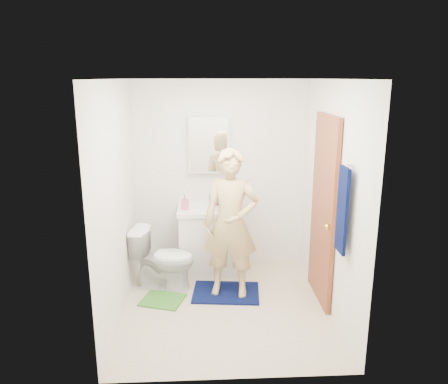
{
  "coord_description": "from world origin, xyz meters",
  "views": [
    {
      "loc": [
        -0.24,
        -4.29,
        2.42
      ],
      "look_at": [
        -0.0,
        0.25,
        1.22
      ],
      "focal_mm": 35.0,
      "sensor_mm": 36.0,
      "label": 1
    }
  ],
  "objects_px": {
    "toilet": "(164,258)",
    "toothbrush_cup": "(218,201)",
    "medicine_cabinet": "(209,145)",
    "soap_dispenser": "(185,202)",
    "vanity_cabinet": "(210,241)",
    "man": "(231,224)",
    "towel": "(342,210)"
  },
  "relations": [
    {
      "from": "towel",
      "to": "soap_dispenser",
      "type": "xyz_separation_m",
      "value": [
        -1.48,
        1.41,
        -0.31
      ]
    },
    {
      "from": "medicine_cabinet",
      "to": "toothbrush_cup",
      "type": "relative_size",
      "value": 5.14
    },
    {
      "from": "toilet",
      "to": "soap_dispenser",
      "type": "relative_size",
      "value": 4.01
    },
    {
      "from": "soap_dispenser",
      "to": "man",
      "type": "distance_m",
      "value": 0.79
    },
    {
      "from": "toilet",
      "to": "vanity_cabinet",
      "type": "bearing_deg",
      "value": -40.81
    },
    {
      "from": "vanity_cabinet",
      "to": "toilet",
      "type": "relative_size",
      "value": 1.1
    },
    {
      "from": "toilet",
      "to": "man",
      "type": "bearing_deg",
      "value": -95.38
    },
    {
      "from": "medicine_cabinet",
      "to": "man",
      "type": "relative_size",
      "value": 0.42
    },
    {
      "from": "medicine_cabinet",
      "to": "soap_dispenser",
      "type": "xyz_separation_m",
      "value": [
        -0.3,
        -0.3,
        -0.66
      ]
    },
    {
      "from": "toilet",
      "to": "towel",
      "type": "bearing_deg",
      "value": -110.23
    },
    {
      "from": "vanity_cabinet",
      "to": "towel",
      "type": "relative_size",
      "value": 1.0
    },
    {
      "from": "soap_dispenser",
      "to": "vanity_cabinet",
      "type": "bearing_deg",
      "value": 13.23
    },
    {
      "from": "toilet",
      "to": "man",
      "type": "height_order",
      "value": "man"
    },
    {
      "from": "vanity_cabinet",
      "to": "medicine_cabinet",
      "type": "distance_m",
      "value": 1.22
    },
    {
      "from": "vanity_cabinet",
      "to": "towel",
      "type": "xyz_separation_m",
      "value": [
        1.18,
        -1.48,
        0.85
      ]
    },
    {
      "from": "toilet",
      "to": "soap_dispenser",
      "type": "height_order",
      "value": "soap_dispenser"
    },
    {
      "from": "towel",
      "to": "man",
      "type": "xyz_separation_m",
      "value": [
        -0.96,
        0.83,
        -0.39
      ]
    },
    {
      "from": "medicine_cabinet",
      "to": "toothbrush_cup",
      "type": "xyz_separation_m",
      "value": [
        0.1,
        -0.13,
        -0.7
      ]
    },
    {
      "from": "towel",
      "to": "toilet",
      "type": "height_order",
      "value": "towel"
    },
    {
      "from": "vanity_cabinet",
      "to": "toothbrush_cup",
      "type": "distance_m",
      "value": 0.52
    },
    {
      "from": "medicine_cabinet",
      "to": "towel",
      "type": "height_order",
      "value": "medicine_cabinet"
    },
    {
      "from": "medicine_cabinet",
      "to": "soap_dispenser",
      "type": "bearing_deg",
      "value": -135.43
    },
    {
      "from": "toothbrush_cup",
      "to": "man",
      "type": "xyz_separation_m",
      "value": [
        0.12,
        -0.75,
        -0.05
      ]
    },
    {
      "from": "medicine_cabinet",
      "to": "man",
      "type": "xyz_separation_m",
      "value": [
        0.22,
        -0.88,
        -0.74
      ]
    },
    {
      "from": "medicine_cabinet",
      "to": "toothbrush_cup",
      "type": "height_order",
      "value": "medicine_cabinet"
    },
    {
      "from": "vanity_cabinet",
      "to": "man",
      "type": "distance_m",
      "value": 0.83
    },
    {
      "from": "toilet",
      "to": "soap_dispenser",
      "type": "distance_m",
      "value": 0.72
    },
    {
      "from": "vanity_cabinet",
      "to": "soap_dispenser",
      "type": "relative_size",
      "value": 4.4
    },
    {
      "from": "vanity_cabinet",
      "to": "soap_dispenser",
      "type": "height_order",
      "value": "soap_dispenser"
    },
    {
      "from": "vanity_cabinet",
      "to": "man",
      "type": "bearing_deg",
      "value": -71.46
    },
    {
      "from": "vanity_cabinet",
      "to": "man",
      "type": "height_order",
      "value": "man"
    },
    {
      "from": "toilet",
      "to": "toothbrush_cup",
      "type": "height_order",
      "value": "toothbrush_cup"
    }
  ]
}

